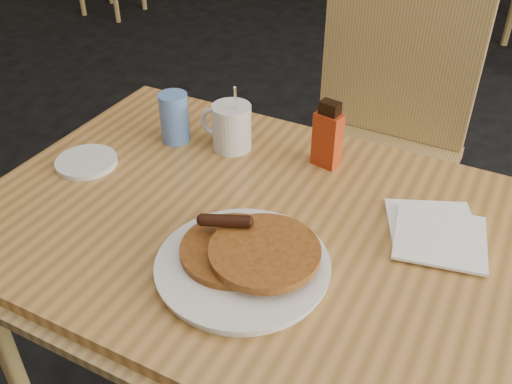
% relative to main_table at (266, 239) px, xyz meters
% --- Properties ---
extents(main_table, '(1.18, 0.80, 0.75)m').
position_rel_main_table_xyz_m(main_table, '(0.00, 0.00, 0.00)').
color(main_table, '#AF7A3E').
rests_on(main_table, floor).
extents(chair_main_far, '(0.48, 0.48, 1.03)m').
position_rel_main_table_xyz_m(chair_main_far, '(0.02, 0.74, -0.09)').
color(chair_main_far, tan).
rests_on(chair_main_far, floor).
extents(pancake_plate, '(0.30, 0.30, 0.07)m').
position_rel_main_table_xyz_m(pancake_plate, '(0.03, -0.13, 0.06)').
color(pancake_plate, silver).
rests_on(pancake_plate, main_table).
extents(coffee_mug, '(0.13, 0.09, 0.17)m').
position_rel_main_table_xyz_m(coffee_mug, '(-0.19, 0.21, 0.10)').
color(coffee_mug, silver).
rests_on(coffee_mug, main_table).
extents(syrup_bottle, '(0.06, 0.05, 0.15)m').
position_rel_main_table_xyz_m(syrup_bottle, '(0.03, 0.24, 0.11)').
color(syrup_bottle, maroon).
rests_on(syrup_bottle, main_table).
extents(napkin_stack, '(0.22, 0.23, 0.01)m').
position_rel_main_table_xyz_m(napkin_stack, '(0.30, 0.11, 0.05)').
color(napkin_stack, white).
rests_on(napkin_stack, main_table).
extents(blue_tumbler, '(0.07, 0.07, 0.12)m').
position_rel_main_table_xyz_m(blue_tumbler, '(-0.32, 0.18, 0.10)').
color(blue_tumbler, '#557CC8').
rests_on(blue_tumbler, main_table).
extents(side_saucer, '(0.13, 0.13, 0.01)m').
position_rel_main_table_xyz_m(side_saucer, '(-0.44, -0.00, 0.05)').
color(side_saucer, silver).
rests_on(side_saucer, main_table).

